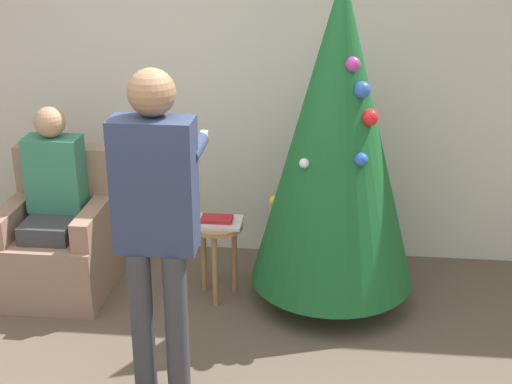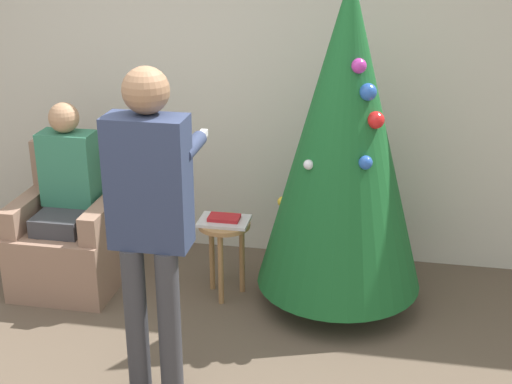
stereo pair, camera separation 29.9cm
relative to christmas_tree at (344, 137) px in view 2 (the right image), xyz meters
The scene contains 8 objects.
wall_back 1.27m from the christmas_tree, 144.57° to the left, with size 8.00×0.06×2.70m.
christmas_tree is the anchor object (origin of this frame).
armchair 1.99m from the christmas_tree, behind, with size 0.66×0.69×0.95m.
person_seated 1.88m from the christmas_tree, behind, with size 0.36×0.46×1.27m.
person_standing 1.39m from the christmas_tree, 129.31° to the right, with size 0.42×0.57×1.75m.
side_stool 1.04m from the christmas_tree, behind, with size 0.34×0.34×0.53m.
laptop 0.96m from the christmas_tree, behind, with size 0.33×0.23×0.02m.
book 0.95m from the christmas_tree, behind, with size 0.20×0.12×0.02m.
Camera 2 is at (1.27, -2.66, 2.41)m, focal length 50.00 mm.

